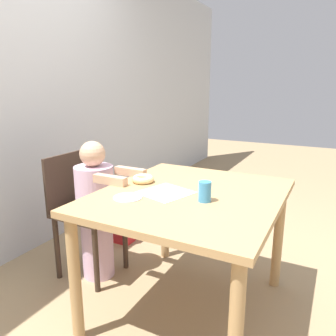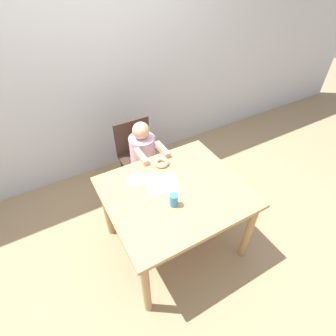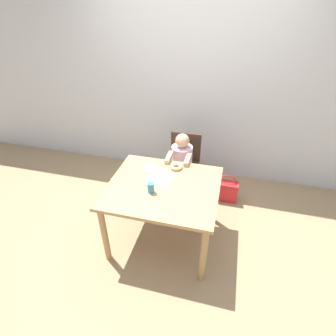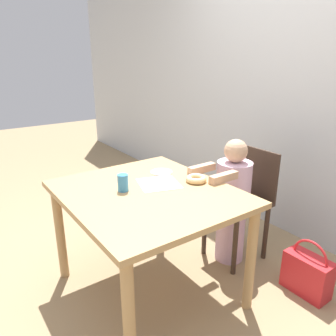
{
  "view_description": "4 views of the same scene",
  "coord_description": "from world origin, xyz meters",
  "px_view_note": "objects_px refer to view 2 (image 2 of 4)",
  "views": [
    {
      "loc": [
        -1.54,
        -0.67,
        1.28
      ],
      "look_at": [
        0.01,
        0.14,
        0.84
      ],
      "focal_mm": 35.0,
      "sensor_mm": 36.0,
      "label": 1
    },
    {
      "loc": [
        -0.75,
        -1.2,
        2.2
      ],
      "look_at": [
        0.01,
        0.14,
        0.84
      ],
      "focal_mm": 28.0,
      "sensor_mm": 36.0,
      "label": 2
    },
    {
      "loc": [
        0.54,
        -1.93,
        2.28
      ],
      "look_at": [
        0.01,
        0.14,
        0.84
      ],
      "focal_mm": 28.0,
      "sensor_mm": 36.0,
      "label": 3
    },
    {
      "loc": [
        1.54,
        -0.95,
        1.48
      ],
      "look_at": [
        0.01,
        0.14,
        0.84
      ],
      "focal_mm": 35.0,
      "sensor_mm": 36.0,
      "label": 4
    }
  ],
  "objects_px": {
    "donut": "(161,162)",
    "handbag": "(183,162)",
    "chair": "(139,158)",
    "cup": "(174,200)",
    "child_figure": "(144,163)"
  },
  "relations": [
    {
      "from": "donut",
      "to": "handbag",
      "type": "xyz_separation_m",
      "value": [
        0.56,
        0.49,
        -0.6
      ]
    },
    {
      "from": "handbag",
      "to": "chair",
      "type": "bearing_deg",
      "value": -177.76
    },
    {
      "from": "donut",
      "to": "handbag",
      "type": "bearing_deg",
      "value": 41.58
    },
    {
      "from": "chair",
      "to": "handbag",
      "type": "distance_m",
      "value": 0.65
    },
    {
      "from": "chair",
      "to": "donut",
      "type": "relative_size",
      "value": 6.33
    },
    {
      "from": "donut",
      "to": "cup",
      "type": "relative_size",
      "value": 1.28
    },
    {
      "from": "handbag",
      "to": "cup",
      "type": "distance_m",
      "value": 1.33
    },
    {
      "from": "donut",
      "to": "handbag",
      "type": "distance_m",
      "value": 0.95
    },
    {
      "from": "chair",
      "to": "donut",
      "type": "height_order",
      "value": "chair"
    },
    {
      "from": "child_figure",
      "to": "cup",
      "type": "bearing_deg",
      "value": -98.89
    },
    {
      "from": "chair",
      "to": "cup",
      "type": "xyz_separation_m",
      "value": [
        -0.13,
        -0.92,
        0.32
      ]
    },
    {
      "from": "chair",
      "to": "donut",
      "type": "bearing_deg",
      "value": -88.28
    },
    {
      "from": "donut",
      "to": "child_figure",
      "type": "bearing_deg",
      "value": 92.25
    },
    {
      "from": "handbag",
      "to": "cup",
      "type": "height_order",
      "value": "cup"
    },
    {
      "from": "chair",
      "to": "handbag",
      "type": "height_order",
      "value": "chair"
    }
  ]
}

